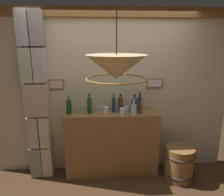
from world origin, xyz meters
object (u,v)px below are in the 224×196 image
Objects in this scene: liquor_bottle_tequila at (69,107)px; wooden_barrel at (179,163)px; liquor_bottle_scotch at (120,104)px; glass_tumbler_shot at (122,112)px; liquor_bottle_rye at (139,103)px; glass_tumbler_rocks at (127,109)px; liquor_bottle_mezcal at (134,105)px; liquor_bottle_sherry at (89,105)px; pendant_lamp at (116,68)px; liquor_bottle_vodka at (134,109)px; liquor_bottle_vermouth at (114,105)px; glass_tumbler_highball at (106,110)px; liquor_bottle_port at (140,108)px.

liquor_bottle_tequila is 1.90m from wooden_barrel.
liquor_bottle_scotch reaches higher than glass_tumbler_shot.
liquor_bottle_rye is 0.22m from glass_tumbler_rocks.
glass_tumbler_shot is (-0.29, -0.20, -0.06)m from liquor_bottle_rye.
liquor_bottle_rye is at bearing 35.73° from liquor_bottle_mezcal.
liquor_bottle_scotch is 0.90× the size of liquor_bottle_sherry.
liquor_bottle_sherry is 3.77× the size of glass_tumbler_rocks.
pendant_lamp is (-0.25, -1.06, 0.76)m from glass_tumbler_rocks.
liquor_bottle_vodka is 0.79× the size of liquor_bottle_rye.
liquor_bottle_scotch is at bearing 178.21° from glass_tumbler_rocks.
liquor_bottle_sherry is at bearing 167.17° from glass_tumbler_shot.
liquor_bottle_vodka is (0.95, -0.12, -0.02)m from liquor_bottle_tequila.
liquor_bottle_vodka is at bearing -27.00° from liquor_bottle_vermouth.
glass_tumbler_shot reaches higher than glass_tumbler_highball.
liquor_bottle_rye is 0.54m from glass_tumbler_highball.
liquor_bottle_tequila is at bearing -177.55° from liquor_bottle_vermouth.
liquor_bottle_sherry is at bearing 107.32° from pendant_lamp.
liquor_bottle_vodka is 2.29× the size of glass_tumbler_shot.
liquor_bottle_mezcal is 0.32m from liquor_bottle_vermouth.
pendant_lamp reaches higher than liquor_bottle_scotch.
liquor_bottle_sherry is at bearing -175.17° from glass_tumbler_rocks.
liquor_bottle_tequila reaches higher than liquor_bottle_scotch.
liquor_bottle_scotch is 0.17m from glass_tumbler_shot.
liquor_bottle_scotch reaches higher than glass_tumbler_highball.
glass_tumbler_rocks is at bearing 5.04° from liquor_bottle_vermouth.
liquor_bottle_vodka is 0.32m from liquor_bottle_vermouth.
liquor_bottle_port is 0.96× the size of liquor_bottle_vodka.
liquor_bottle_port is at bearing -23.00° from liquor_bottle_scotch.
glass_tumbler_shot is (0.79, -0.11, -0.06)m from liquor_bottle_tequila.
liquor_bottle_vodka reaches higher than liquor_bottle_port.
wooden_barrel is (1.00, -0.24, -0.89)m from liquor_bottle_vermouth.
liquor_bottle_tequila is 0.55m from glass_tumbler_highball.
liquor_bottle_vermouth is at bearing 4.71° from liquor_bottle_sherry.
liquor_bottle_vodka is 0.42m from glass_tumbler_highball.
liquor_bottle_sherry is (-0.36, -0.03, 0.01)m from liquor_bottle_vermouth.
liquor_bottle_port reaches higher than glass_tumbler_highball.
glass_tumbler_rocks is 1.16m from wooden_barrel.
wooden_barrel is (1.05, 0.80, -1.57)m from pendant_lamp.
liquor_bottle_sherry reaches higher than wooden_barrel.
glass_tumbler_highball is 0.26m from glass_tumbler_shot.
wooden_barrel is at bearing -18.04° from glass_tumbler_rocks.
pendant_lamp is at bearing -103.55° from glass_tumbler_rocks.
liquor_bottle_vermouth is 0.56× the size of wooden_barrel.
liquor_bottle_vodka is at bearing -102.02° from liquor_bottle_mezcal.
liquor_bottle_port reaches higher than wooden_barrel.
liquor_bottle_tequila is 0.31m from liquor_bottle_sherry.
liquor_bottle_tequila is 0.96× the size of liquor_bottle_vermouth.
glass_tumbler_rocks is at bearing 9.56° from glass_tumbler_highball.
liquor_bottle_scotch is (-0.28, 0.12, 0.03)m from liquor_bottle_port.
liquor_bottle_port is at bearing -97.15° from liquor_bottle_rye.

